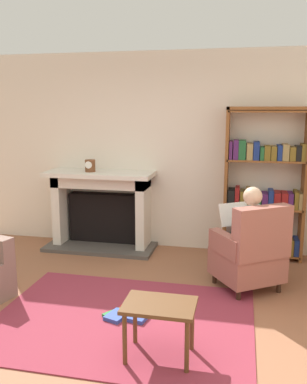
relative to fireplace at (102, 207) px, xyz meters
The scene contains 10 objects.
ground 2.53m from the fireplace, 69.06° to the right, with size 14.00×14.00×0.00m, color #915B3F.
back_wall 1.20m from the fireplace, 15.82° to the left, with size 5.60×0.10×2.70m, color silver.
area_rug 2.26m from the fireplace, 66.24° to the right, with size 2.40×1.80×0.01m, color maroon.
fireplace is the anchor object (origin of this frame).
mantel_clock 0.62m from the fireplace, 140.50° to the right, with size 0.14×0.14×0.16m.
bookshelf 2.23m from the fireplace, ahead, with size 1.02×0.32×1.97m.
armchair_reading 2.31m from the fireplace, 27.60° to the right, with size 0.88×0.87×0.97m.
seated_reader 2.20m from the fireplace, 26.18° to the right, with size 0.55×0.59×1.14m.
side_table 2.85m from the fireplace, 62.01° to the right, with size 0.56×0.39×0.46m.
scattered_books 2.21m from the fireplace, 64.90° to the right, with size 0.46×0.35×0.04m.
Camera 1 is at (1.04, -3.12, 1.94)m, focal length 38.84 mm.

